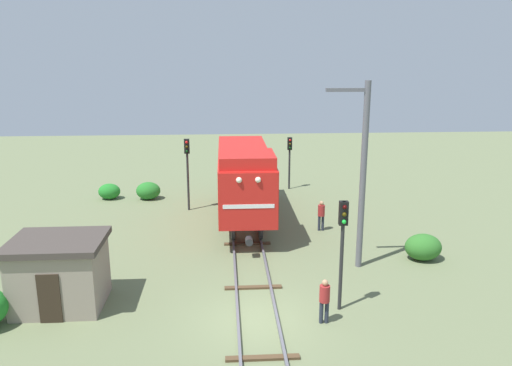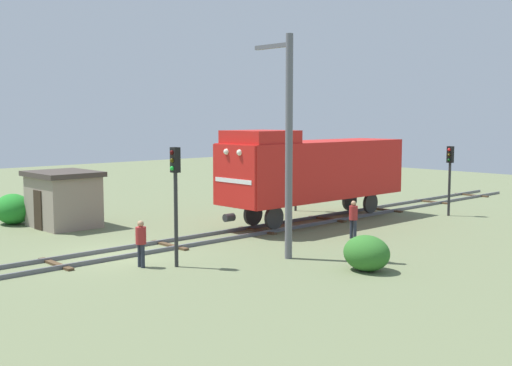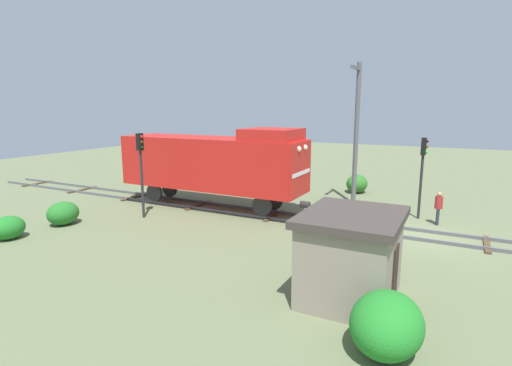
# 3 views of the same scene
# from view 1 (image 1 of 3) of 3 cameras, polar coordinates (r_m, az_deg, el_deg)

# --- Properties ---
(ground_plane) EXTENTS (90.86, 90.86, 0.00)m
(ground_plane) POSITION_cam_1_polar(r_m,az_deg,el_deg) (19.11, 0.15, -15.29)
(ground_plane) COLOR #66704C
(railway_track) EXTENTS (2.40, 60.57, 0.16)m
(railway_track) POSITION_cam_1_polar(r_m,az_deg,el_deg) (19.07, 0.15, -15.10)
(railway_track) COLOR #595960
(railway_track) RESTS_ON ground
(locomotive) EXTENTS (2.90, 11.60, 4.60)m
(locomotive) POSITION_cam_1_polar(r_m,az_deg,el_deg) (28.82, -1.39, 0.91)
(locomotive) COLOR red
(locomotive) RESTS_ON railway_track
(traffic_signal_near) EXTENTS (0.32, 0.34, 4.32)m
(traffic_signal_near) POSITION_cam_1_polar(r_m,az_deg,el_deg) (18.80, 9.87, -5.95)
(traffic_signal_near) COLOR #262628
(traffic_signal_near) RESTS_ON ground
(traffic_signal_mid) EXTENTS (0.32, 0.34, 4.53)m
(traffic_signal_mid) POSITION_cam_1_polar(r_m,az_deg,el_deg) (31.10, -7.86, 2.46)
(traffic_signal_mid) COLOR #262628
(traffic_signal_mid) RESTS_ON ground
(traffic_signal_far) EXTENTS (0.32, 0.34, 3.81)m
(traffic_signal_far) POSITION_cam_1_polar(r_m,az_deg,el_deg) (36.10, 3.86, 3.43)
(traffic_signal_far) COLOR #262628
(traffic_signal_far) RESTS_ON ground
(worker_near_track) EXTENTS (0.38, 0.38, 1.70)m
(worker_near_track) POSITION_cam_1_polar(r_m,az_deg,el_deg) (18.57, 7.84, -12.87)
(worker_near_track) COLOR #262B38
(worker_near_track) RESTS_ON ground
(worker_by_signal) EXTENTS (0.38, 0.38, 1.70)m
(worker_by_signal) POSITION_cam_1_polar(r_m,az_deg,el_deg) (27.89, 7.47, -3.45)
(worker_by_signal) COLOR #262B38
(worker_by_signal) RESTS_ON ground
(catenary_mast) EXTENTS (1.94, 0.28, 8.45)m
(catenary_mast) POSITION_cam_1_polar(r_m,az_deg,el_deg) (22.49, 12.02, 1.24)
(catenary_mast) COLOR #595960
(catenary_mast) RESTS_ON ground
(relay_hut) EXTENTS (3.50, 2.90, 2.74)m
(relay_hut) POSITION_cam_1_polar(r_m,az_deg,el_deg) (20.83, -21.52, -9.47)
(relay_hut) COLOR gray
(relay_hut) RESTS_ON ground
(bush_near) EXTENTS (1.62, 1.33, 1.18)m
(bush_near) POSITION_cam_1_polar(r_m,az_deg,el_deg) (34.58, -12.21, -0.87)
(bush_near) COLOR #247126
(bush_near) RESTS_ON ground
(bush_far) EXTENTS (1.74, 1.42, 1.26)m
(bush_far) POSITION_cam_1_polar(r_m,az_deg,el_deg) (25.18, 18.56, -6.96)
(bush_far) COLOR #2E6B26
(bush_far) RESTS_ON ground
(bush_back) EXTENTS (1.46, 1.20, 1.06)m
(bush_back) POSITION_cam_1_polar(r_m,az_deg,el_deg) (35.29, -16.42, -0.93)
(bush_back) COLOR #217826
(bush_back) RESTS_ON ground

